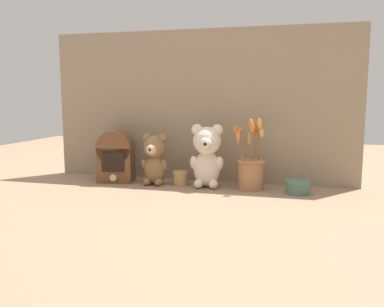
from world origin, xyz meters
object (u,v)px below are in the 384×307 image
object	(u,v)px
teddy_bear_medium	(155,158)
decorative_tin_tall	(298,187)
flower_vase	(251,169)
vintage_radio	(116,156)
decorative_tin_short	(181,178)
teddy_bear_large	(207,154)

from	to	relation	value
teddy_bear_medium	decorative_tin_tall	xyz separation A→B (m)	(0.67, -0.02, -0.10)
teddy_bear_medium	flower_vase	world-z (taller)	flower_vase
vintage_radio	decorative_tin_short	xyz separation A→B (m)	(0.33, 0.01, -0.10)
teddy_bear_medium	flower_vase	bearing A→B (deg)	1.69
vintage_radio	decorative_tin_short	bearing A→B (deg)	2.00
decorative_tin_tall	decorative_tin_short	bearing A→B (deg)	175.73
teddy_bear_large	decorative_tin_tall	xyz separation A→B (m)	(0.41, -0.03, -0.13)
teddy_bear_large	vintage_radio	size ratio (longest dim) A/B	1.14
decorative_tin_short	decorative_tin_tall	bearing A→B (deg)	-4.27
vintage_radio	teddy_bear_large	bearing A→B (deg)	-0.09
teddy_bear_large	decorative_tin_short	size ratio (longest dim) A/B	3.93
teddy_bear_large	decorative_tin_tall	world-z (taller)	teddy_bear_large
vintage_radio	decorative_tin_tall	world-z (taller)	vintage_radio
flower_vase	teddy_bear_large	bearing A→B (deg)	-178.70
flower_vase	vintage_radio	size ratio (longest dim) A/B	1.28
teddy_bear_large	teddy_bear_medium	world-z (taller)	teddy_bear_large
flower_vase	vintage_radio	xyz separation A→B (m)	(-0.67, -0.00, 0.04)
teddy_bear_large	teddy_bear_medium	bearing A→B (deg)	-178.01
teddy_bear_large	flower_vase	world-z (taller)	flower_vase
teddy_bear_large	vintage_radio	bearing A→B (deg)	179.91
decorative_tin_tall	decorative_tin_short	world-z (taller)	decorative_tin_short
vintage_radio	flower_vase	bearing A→B (deg)	0.34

